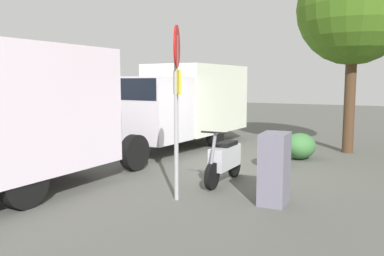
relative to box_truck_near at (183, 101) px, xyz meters
The scene contains 10 objects.
ground_plane 3.85m from the box_truck_near, 50.46° to the left, with size 60.00×60.00×0.00m, color #52524C.
box_truck_near is the anchor object (origin of this frame).
motorcycle 5.11m from the box_truck_near, 39.67° to the left, with size 1.81×0.55×1.20m.
stop_sign 6.24m from the box_truck_near, 28.06° to the left, with size 0.71×0.33×3.22m.
street_tree 6.01m from the box_truck_near, 105.23° to the left, with size 3.37×3.37×6.07m.
utility_cabinet 6.72m from the box_truck_near, 43.52° to the left, with size 0.71×0.46×1.30m, color slate.
bike_rack_hoop 5.19m from the box_truck_near, 56.29° to the left, with size 0.85×0.85×0.05m, color #B7B7BC.
shrub_near_sign 3.83m from the box_truck_near, 125.04° to the left, with size 0.71×0.58×0.49m, color #288332.
shrub_mid_verge 4.18m from the box_truck_near, 65.57° to the left, with size 0.95×0.77×0.65m, color #506529.
shrub_by_tree 4.22m from the box_truck_near, 85.02° to the left, with size 1.09×0.89×0.74m, color #3A6F38.
Camera 1 is at (9.62, 3.88, 2.22)m, focal length 37.63 mm.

